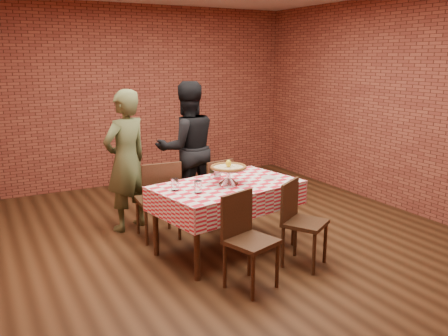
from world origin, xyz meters
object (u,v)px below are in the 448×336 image
(pizza_stand, at_px, (228,176))
(chair_far_left, at_px, (158,199))
(diner_black, at_px, (187,148))
(chair_near_right, at_px, (305,225))
(water_glass_right, at_px, (175,184))
(water_glass_left, at_px, (198,187))
(condiment_caddy, at_px, (216,172))
(pizza, at_px, (229,168))
(chair_far_right, at_px, (212,192))
(diner_olive, at_px, (126,161))
(chair_near_left, at_px, (251,243))
(table, at_px, (227,218))

(pizza_stand, relative_size, chair_far_left, 0.41)
(diner_black, bearing_deg, chair_near_right, 103.33)
(chair_near_right, bearing_deg, water_glass_right, 115.24)
(water_glass_left, bearing_deg, water_glass_right, 130.84)
(condiment_caddy, distance_m, chair_far_left, 0.79)
(condiment_caddy, bearing_deg, diner_black, 76.63)
(water_glass_left, distance_m, chair_far_left, 0.96)
(condiment_caddy, bearing_deg, chair_near_right, -67.58)
(water_glass_right, xyz_separation_m, chair_far_left, (0.06, 0.70, -0.35))
(pizza, relative_size, water_glass_right, 3.16)
(chair_far_right, distance_m, diner_olive, 1.12)
(chair_near_left, distance_m, chair_far_right, 1.68)
(pizza_stand, xyz_separation_m, chair_near_right, (0.49, -0.70, -0.41))
(table, bearing_deg, chair_far_left, 125.54)
(pizza_stand, height_order, water_glass_left, pizza_stand)
(condiment_caddy, relative_size, diner_black, 0.07)
(water_glass_right, relative_size, diner_black, 0.07)
(table, distance_m, diner_black, 1.51)
(pizza_stand, relative_size, chair_far_right, 0.44)
(table, xyz_separation_m, pizza, (0.02, -0.00, 0.56))
(chair_near_right, height_order, diner_olive, diner_olive)
(condiment_caddy, height_order, chair_far_right, condiment_caddy)
(pizza, xyz_separation_m, diner_olive, (-0.76, 1.18, -0.08))
(chair_near_left, bearing_deg, chair_far_right, 57.95)
(chair_near_left, height_order, chair_far_left, chair_far_left)
(pizza, relative_size, chair_far_right, 0.44)
(chair_far_right, bearing_deg, chair_far_left, -6.81)
(pizza, height_order, water_glass_left, pizza)
(pizza_stand, bearing_deg, pizza, 180.00)
(condiment_caddy, relative_size, chair_far_left, 0.14)
(pizza_stand, height_order, chair_far_left, chair_far_left)
(chair_near_left, distance_m, diner_olive, 2.14)
(pizza, bearing_deg, chair_far_right, 75.95)
(pizza, relative_size, chair_far_left, 0.41)
(chair_far_left, relative_size, chair_far_right, 1.08)
(table, xyz_separation_m, chair_near_left, (-0.22, -0.86, 0.06))
(table, bearing_deg, diner_black, 82.99)
(pizza, distance_m, chair_far_right, 0.94)
(diner_olive, bearing_deg, table, 98.46)
(water_glass_left, distance_m, water_glass_right, 0.26)
(table, xyz_separation_m, chair_near_right, (0.51, -0.71, 0.06))
(pizza_stand, bearing_deg, chair_near_right, -55.22)
(water_glass_right, relative_size, chair_near_right, 0.14)
(chair_near_left, relative_size, chair_near_right, 1.01)
(pizza_stand, height_order, water_glass_right, pizza_stand)
(pizza, xyz_separation_m, condiment_caddy, (-0.01, 0.27, -0.11))
(diner_olive, bearing_deg, pizza_stand, 98.97)
(chair_far_left, bearing_deg, pizza_stand, 130.32)
(water_glass_right, xyz_separation_m, chair_far_right, (0.79, 0.73, -0.39))
(chair_near_right, bearing_deg, diner_olive, 92.88)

